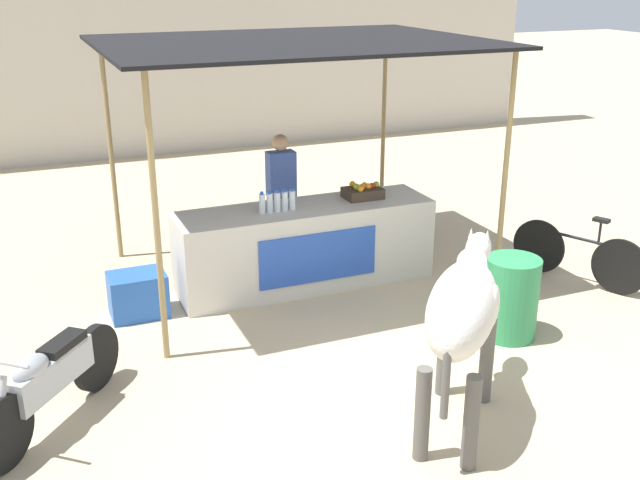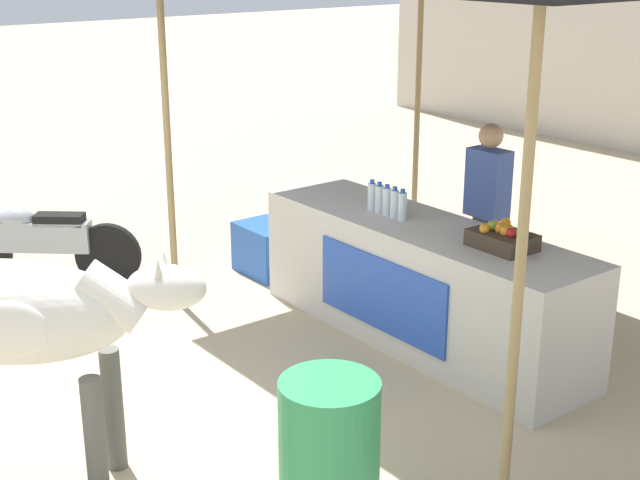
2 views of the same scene
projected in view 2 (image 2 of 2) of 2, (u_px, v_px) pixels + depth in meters
ground_plane at (175, 424)px, 5.87m from camera, size 60.00×60.00×0.00m
stall_counter at (419, 282)px, 6.99m from camera, size 3.00×0.82×0.96m
water_bottle_row at (387, 201)px, 7.04m from camera, size 0.43×0.07×0.25m
fruit_crate at (502, 238)px, 6.28m from camera, size 0.44×0.32×0.18m
vendor_behind_counter at (486, 220)px, 7.32m from camera, size 0.34×0.22×1.65m
cooler_box at (267, 249)px, 8.49m from camera, size 0.60×0.44×0.48m
water_barrel at (329, 453)px, 4.77m from camera, size 0.55×0.55×0.84m
cow at (20, 320)px, 4.91m from camera, size 1.47×1.61×1.44m
motorcycle_parked at (40, 241)px, 8.11m from camera, size 1.23×1.42×0.90m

